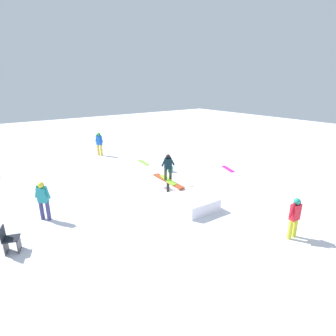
# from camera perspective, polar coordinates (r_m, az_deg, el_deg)

# --- Properties ---
(ground_plane) EXTENTS (60.00, 60.00, 0.00)m
(ground_plane) POSITION_cam_1_polar(r_m,az_deg,el_deg) (12.51, 0.00, -5.42)
(ground_plane) COLOR white
(rail_feature) EXTENTS (2.24, 0.38, 0.64)m
(rail_feature) POSITION_cam_1_polar(r_m,az_deg,el_deg) (12.30, 0.00, -3.09)
(rail_feature) COLOR black
(rail_feature) RESTS_ON ground
(snow_kicker_ramp) EXTENTS (1.86, 1.58, 0.52)m
(snow_kicker_ramp) POSITION_cam_1_polar(r_m,az_deg,el_deg) (11.06, 5.36, -7.32)
(snow_kicker_ramp) COLOR white
(snow_kicker_ramp) RESTS_ON ground
(main_rider_on_rail) EXTENTS (1.41, 0.67, 1.25)m
(main_rider_on_rail) POSITION_cam_1_polar(r_m,az_deg,el_deg) (12.07, 0.00, 0.01)
(main_rider_on_rail) COLOR #80D82A
(main_rider_on_rail) RESTS_ON rail_feature
(bystander_blue) EXTENTS (0.67, 0.38, 1.64)m
(bystander_blue) POSITION_cam_1_polar(r_m,az_deg,el_deg) (19.26, -14.74, 5.34)
(bystander_blue) COLOR gold
(bystander_blue) RESTS_ON ground
(bystander_teal) EXTENTS (0.53, 0.51, 1.53)m
(bystander_teal) POSITION_cam_1_polar(r_m,az_deg,el_deg) (10.90, -25.55, -6.09)
(bystander_teal) COLOR #3B3B72
(bystander_teal) RESTS_ON ground
(bystander_red) EXTENTS (0.23, 0.63, 1.45)m
(bystander_red) POSITION_cam_1_polar(r_m,az_deg,el_deg) (9.70, 25.85, -9.39)
(bystander_red) COLOR gold
(bystander_red) RESTS_ON ground
(loose_snowboard_lime) EXTENTS (1.41, 0.40, 0.02)m
(loose_snowboard_lime) POSITION_cam_1_polar(r_m,az_deg,el_deg) (17.18, -5.38, 1.19)
(loose_snowboard_lime) COLOR #88DD3A
(loose_snowboard_lime) RESTS_ON ground
(loose_snowboard_magenta) EXTENTS (1.29, 0.70, 0.02)m
(loose_snowboard_magenta) POSITION_cam_1_polar(r_m,az_deg,el_deg) (16.26, 12.92, -0.19)
(loose_snowboard_magenta) COLOR #D61D98
(loose_snowboard_magenta) RESTS_ON ground
(folding_chair) EXTENTS (0.56, 0.56, 0.88)m
(folding_chair) POSITION_cam_1_polar(r_m,az_deg,el_deg) (9.61, -31.24, -13.28)
(folding_chair) COLOR #3F3F44
(folding_chair) RESTS_ON ground
(backpack_on_snow) EXTENTS (0.34, 0.37, 0.34)m
(backpack_on_snow) POSITION_cam_1_polar(r_m,az_deg,el_deg) (15.33, 0.48, -0.22)
(backpack_on_snow) COLOR teal
(backpack_on_snow) RESTS_ON ground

